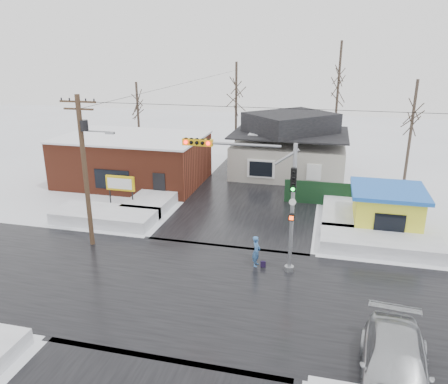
% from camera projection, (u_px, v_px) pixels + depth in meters
% --- Properties ---
extents(ground, '(120.00, 120.00, 0.00)m').
position_uv_depth(ground, '(202.00, 290.00, 21.62)').
color(ground, white).
rests_on(ground, ground).
extents(road_ns, '(10.00, 120.00, 0.02)m').
position_uv_depth(road_ns, '(202.00, 290.00, 21.62)').
color(road_ns, black).
rests_on(road_ns, ground).
extents(road_ew, '(120.00, 10.00, 0.02)m').
position_uv_depth(road_ew, '(202.00, 290.00, 21.62)').
color(road_ew, black).
rests_on(road_ew, ground).
extents(snowbank_nw, '(7.00, 3.00, 0.80)m').
position_uv_depth(snowbank_nw, '(105.00, 216.00, 29.97)').
color(snowbank_nw, white).
rests_on(snowbank_nw, ground).
extents(snowbank_ne, '(7.00, 3.00, 0.80)m').
position_uv_depth(snowbank_ne, '(381.00, 243.00, 25.89)').
color(snowbank_ne, white).
rests_on(snowbank_ne, ground).
extents(snowbank_nside_w, '(3.00, 8.00, 0.80)m').
position_uv_depth(snowbank_nside_w, '(160.00, 195.00, 34.12)').
color(snowbank_nside_w, white).
rests_on(snowbank_nside_w, ground).
extents(snowbank_nside_e, '(3.00, 8.00, 0.80)m').
position_uv_depth(snowbank_nside_e, '(345.00, 211.00, 30.94)').
color(snowbank_nside_e, white).
rests_on(snowbank_nside_e, ground).
extents(traffic_signal, '(6.05, 0.68, 7.00)m').
position_uv_depth(traffic_signal, '(262.00, 189.00, 22.35)').
color(traffic_signal, gray).
rests_on(traffic_signal, ground).
extents(utility_pole, '(3.15, 0.44, 9.00)m').
position_uv_depth(utility_pole, '(85.00, 163.00, 25.01)').
color(utility_pole, '#382619').
rests_on(utility_pole, ground).
extents(brick_building, '(12.20, 8.20, 4.12)m').
position_uv_depth(brick_building, '(133.00, 159.00, 38.17)').
color(brick_building, maroon).
rests_on(brick_building, ground).
extents(marquee_sign, '(2.20, 0.21, 2.55)m').
position_uv_depth(marquee_sign, '(120.00, 184.00, 31.78)').
color(marquee_sign, black).
rests_on(marquee_sign, ground).
extents(house, '(10.40, 8.40, 5.76)m').
position_uv_depth(house, '(290.00, 146.00, 40.57)').
color(house, '#AAA499').
rests_on(house, ground).
extents(kiosk, '(4.60, 4.60, 2.88)m').
position_uv_depth(kiosk, '(386.00, 209.00, 28.19)').
color(kiosk, yellow).
rests_on(kiosk, ground).
extents(fence, '(8.00, 0.12, 1.80)m').
position_uv_depth(fence, '(338.00, 195.00, 32.74)').
color(fence, black).
rests_on(fence, ground).
extents(tree_far_left, '(3.00, 3.00, 10.00)m').
position_uv_depth(tree_far_left, '(236.00, 83.00, 43.91)').
color(tree_far_left, '#332821').
rests_on(tree_far_left, ground).
extents(tree_far_mid, '(3.00, 3.00, 12.00)m').
position_uv_depth(tree_far_mid, '(340.00, 67.00, 42.98)').
color(tree_far_mid, '#332821').
rests_on(tree_far_mid, ground).
extents(tree_far_right, '(3.00, 3.00, 9.00)m').
position_uv_depth(tree_far_right, '(415.00, 103.00, 35.02)').
color(tree_far_right, '#332821').
rests_on(tree_far_right, ground).
extents(tree_far_west, '(3.00, 3.00, 8.00)m').
position_uv_depth(tree_far_west, '(137.00, 98.00, 44.85)').
color(tree_far_west, '#332821').
rests_on(tree_far_west, ground).
extents(pedestrian, '(0.46, 0.66, 1.74)m').
position_uv_depth(pedestrian, '(256.00, 251.00, 23.77)').
color(pedestrian, '#3A67A3').
rests_on(pedestrian, ground).
extents(car, '(2.87, 6.03, 1.70)m').
position_uv_depth(car, '(395.00, 368.00, 15.21)').
color(car, '#B1B5B9').
rests_on(car, ground).
extents(shopping_bag, '(0.29, 0.15, 0.35)m').
position_uv_depth(shopping_bag, '(263.00, 264.00, 23.82)').
color(shopping_bag, black).
rests_on(shopping_bag, ground).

